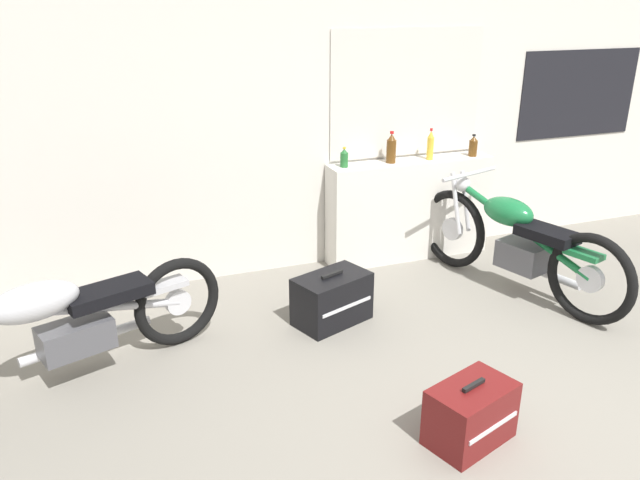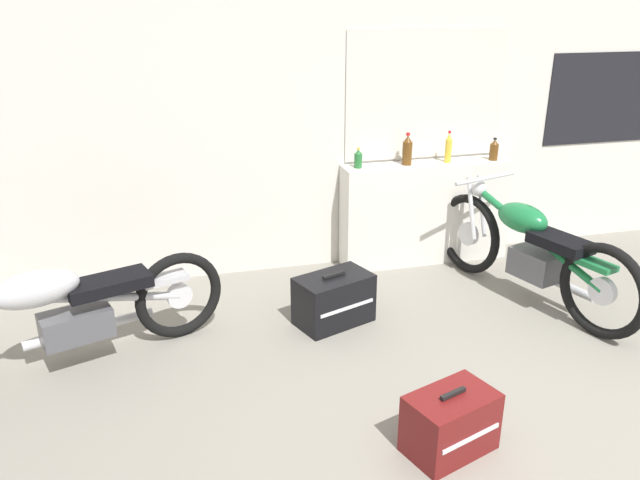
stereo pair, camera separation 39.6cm
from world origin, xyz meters
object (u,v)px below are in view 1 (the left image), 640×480
(bottle_leftmost, at_px, (344,158))
(hard_case_black, at_px, (332,299))
(motorcycle_silver, at_px, (61,325))
(bottle_left_center, at_px, (391,149))
(bottle_right_center, at_px, (473,146))
(hard_case_darkred, at_px, (471,414))
(bottle_center, at_px, (430,146))
(motorcycle_green, at_px, (516,242))

(bottle_leftmost, height_order, hard_case_black, bottle_leftmost)
(motorcycle_silver, bearing_deg, bottle_left_center, 21.64)
(bottle_leftmost, bearing_deg, motorcycle_silver, -154.60)
(bottle_right_center, bearing_deg, hard_case_darkred, -122.17)
(bottle_left_center, height_order, bottle_right_center, bottle_left_center)
(bottle_center, relative_size, bottle_right_center, 1.40)
(bottle_left_center, distance_m, bottle_center, 0.37)
(bottle_leftmost, relative_size, bottle_left_center, 0.62)
(bottle_center, xyz_separation_m, bottle_right_center, (0.42, -0.02, -0.04))
(motorcycle_green, bearing_deg, bottle_left_center, 124.85)
(bottle_right_center, relative_size, hard_case_black, 0.32)
(motorcycle_green, bearing_deg, hard_case_darkred, -132.76)
(bottle_leftmost, bearing_deg, hard_case_black, -116.90)
(hard_case_black, bearing_deg, hard_case_darkred, -81.94)
(bottle_leftmost, relative_size, bottle_center, 0.61)
(bottle_center, relative_size, hard_case_black, 0.45)
(bottle_leftmost, distance_m, bottle_right_center, 1.23)
(bottle_center, height_order, hard_case_darkred, bottle_center)
(hard_case_black, bearing_deg, bottle_center, 35.22)
(hard_case_black, xyz_separation_m, hard_case_darkred, (0.21, -1.49, -0.02))
(motorcycle_silver, relative_size, hard_case_black, 3.34)
(bottle_leftmost, relative_size, hard_case_black, 0.27)
(bottle_center, relative_size, motorcycle_silver, 0.13)
(bottle_leftmost, height_order, bottle_right_center, bottle_right_center)
(motorcycle_green, xyz_separation_m, hard_case_darkred, (-1.35, -1.46, -0.26))
(bottle_center, height_order, motorcycle_green, bottle_center)
(bottle_leftmost, bearing_deg, bottle_left_center, -0.84)
(bottle_left_center, relative_size, bottle_right_center, 1.39)
(bottle_left_center, distance_m, hard_case_black, 1.54)
(hard_case_black, distance_m, hard_case_darkred, 1.50)
(motorcycle_green, distance_m, hard_case_darkred, 2.00)
(bottle_leftmost, xyz_separation_m, motorcycle_green, (1.09, -0.95, -0.55))
(bottle_center, bearing_deg, motorcycle_silver, -161.08)
(bottle_leftmost, bearing_deg, bottle_center, -1.84)
(bottle_leftmost, distance_m, hard_case_black, 1.30)
(bottle_left_center, relative_size, hard_case_darkred, 0.52)
(bottle_left_center, height_order, bottle_center, bottle_center)
(bottle_leftmost, bearing_deg, motorcycle_green, -41.09)
(bottle_leftmost, relative_size, motorcycle_silver, 0.08)
(bottle_leftmost, xyz_separation_m, hard_case_black, (-0.47, -0.92, -0.79))
(hard_case_darkred, bearing_deg, bottle_leftmost, 83.90)
(bottle_center, xyz_separation_m, motorcycle_green, (0.29, -0.93, -0.60))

